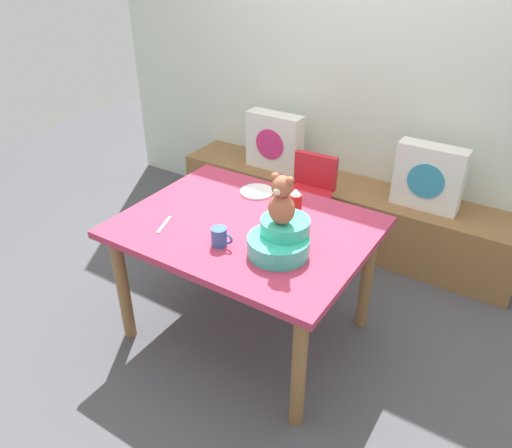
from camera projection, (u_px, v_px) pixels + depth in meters
name	position (u px, v px, depth m)	size (l,w,h in m)	color
ground_plane	(247.00, 328.00, 2.99)	(8.00, 8.00, 0.00)	#4C4C51
back_wall	(366.00, 61.00, 3.42)	(4.40, 0.10, 2.60)	silver
window_bench	(337.00, 210.00, 3.78)	(2.60, 0.44, 0.46)	olive
pillow_floral_left	(274.00, 142.00, 3.79)	(0.44, 0.15, 0.44)	white
pillow_floral_right	(429.00, 177.00, 3.24)	(0.44, 0.15, 0.44)	white
dining_table	(246.00, 239.00, 2.66)	(1.30, 1.01, 0.74)	#B73351
highchair	(307.00, 198.00, 3.34)	(0.34, 0.46, 0.79)	red
infant_seat_teal	(281.00, 239.00, 2.35)	(0.30, 0.33, 0.16)	#38C5A3
teddy_bear	(282.00, 201.00, 2.24)	(0.13, 0.12, 0.25)	#AA5E41
ketchup_bottle	(295.00, 205.00, 2.61)	(0.07, 0.07, 0.18)	red
coffee_mug	(220.00, 237.00, 2.41)	(0.12, 0.08, 0.09)	#335999
dinner_plate_near	(257.00, 192.00, 2.92)	(0.20, 0.20, 0.01)	white
table_fork	(164.00, 225.00, 2.60)	(0.02, 0.17, 0.01)	silver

